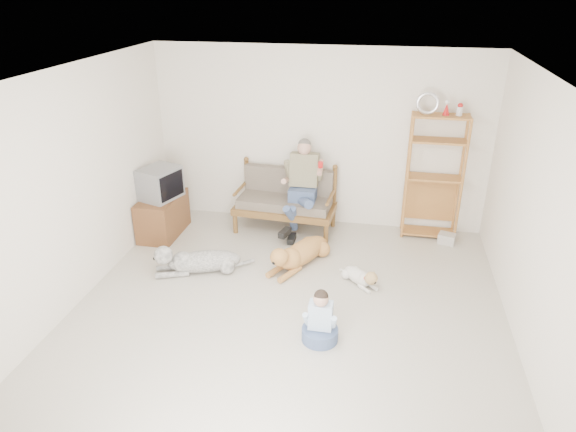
% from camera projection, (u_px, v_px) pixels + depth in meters
% --- Properties ---
extents(floor, '(5.50, 5.50, 0.00)m').
position_uv_depth(floor, '(284.00, 322.00, 5.81)').
color(floor, beige).
rests_on(floor, ground).
extents(ceiling, '(5.50, 5.50, 0.00)m').
position_uv_depth(ceiling, '(283.00, 80.00, 4.67)').
color(ceiling, white).
rests_on(ceiling, ground).
extents(wall_back, '(5.00, 0.00, 5.00)m').
position_uv_depth(wall_back, '(319.00, 139.00, 7.69)').
color(wall_back, silver).
rests_on(wall_back, ground).
extents(wall_front, '(5.00, 0.00, 5.00)m').
position_uv_depth(wall_front, '(186.00, 421.00, 2.79)').
color(wall_front, silver).
rests_on(wall_front, ground).
extents(wall_left, '(0.00, 5.50, 5.50)m').
position_uv_depth(wall_left, '(62.00, 196.00, 5.66)').
color(wall_left, silver).
rests_on(wall_left, ground).
extents(wall_right, '(0.00, 5.50, 5.50)m').
position_uv_depth(wall_right, '(544.00, 235.00, 4.82)').
color(wall_right, silver).
rests_on(wall_right, ground).
extents(loveseat, '(1.54, 0.80, 0.95)m').
position_uv_depth(loveseat, '(286.00, 199.00, 7.81)').
color(loveseat, brown).
rests_on(loveseat, ground).
extents(man, '(0.55, 0.78, 1.26)m').
position_uv_depth(man, '(300.00, 194.00, 7.53)').
color(man, '#43557C').
rests_on(man, loveseat).
extents(etagere, '(0.82, 0.36, 2.15)m').
position_uv_depth(etagere, '(434.00, 176.00, 7.39)').
color(etagere, '#A67434').
rests_on(etagere, ground).
extents(book_stack, '(0.28, 0.23, 0.15)m').
position_uv_depth(book_stack, '(447.00, 239.00, 7.51)').
color(book_stack, silver).
rests_on(book_stack, ground).
extents(tv_stand, '(0.51, 0.91, 0.60)m').
position_uv_depth(tv_stand, '(162.00, 216.00, 7.70)').
color(tv_stand, brown).
rests_on(tv_stand, ground).
extents(crt_tv, '(0.60, 0.67, 0.46)m').
position_uv_depth(crt_tv, '(160.00, 183.00, 7.46)').
color(crt_tv, slate).
rests_on(crt_tv, tv_stand).
extents(wall_outlet, '(0.12, 0.02, 0.08)m').
position_uv_depth(wall_outlet, '(241.00, 198.00, 8.33)').
color(wall_outlet, silver).
rests_on(wall_outlet, ground).
extents(golden_retriever, '(0.74, 1.27, 0.42)m').
position_uv_depth(golden_retriever, '(298.00, 254.00, 6.90)').
color(golden_retriever, '#C78145').
rests_on(golden_retriever, ground).
extents(shaggy_dog, '(1.30, 0.64, 0.41)m').
position_uv_depth(shaggy_dog, '(195.00, 261.00, 6.74)').
color(shaggy_dog, white).
rests_on(shaggy_dog, ground).
extents(terrier, '(0.54, 0.54, 0.26)m').
position_uv_depth(terrier, '(362.00, 277.00, 6.48)').
color(terrier, silver).
rests_on(terrier, ground).
extents(child, '(0.39, 0.39, 0.62)m').
position_uv_depth(child, '(320.00, 322.00, 5.44)').
color(child, '#43557C').
rests_on(child, ground).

